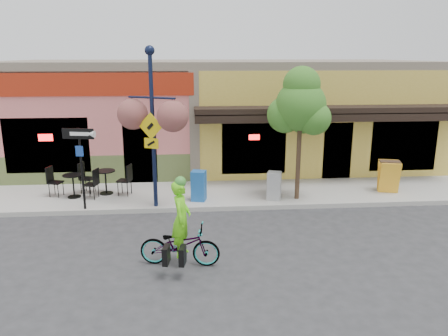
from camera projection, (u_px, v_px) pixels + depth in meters
name	position (u px, v px, depth m)	size (l,w,h in m)	color
ground	(230.00, 217.00, 13.23)	(90.00, 90.00, 0.00)	#2D2D30
sidewalk	(225.00, 194.00, 15.14)	(24.00, 3.00, 0.15)	#9E9B93
curb	(229.00, 208.00, 13.74)	(24.00, 0.12, 0.15)	#A8A59E
building	(215.00, 111.00, 19.89)	(18.20, 8.20, 4.50)	#D66C69
bicycle	(180.00, 245.00, 10.10)	(0.65, 1.87, 0.98)	maroon
cyclist_rider	(182.00, 229.00, 10.01)	(0.65, 0.43, 1.78)	#67E418
lamp_post	(153.00, 129.00, 13.12)	(1.56, 0.62, 4.89)	#101833
one_way_sign	(82.00, 169.00, 13.16)	(0.96, 0.21, 2.52)	black
cafe_set_left	(73.00, 183.00, 14.43)	(1.70, 0.85, 1.02)	black
cafe_set_right	(106.00, 179.00, 14.79)	(1.79, 0.89, 1.07)	black
newspaper_box_blue	(199.00, 186.00, 14.13)	(0.44, 0.39, 0.99)	#1B58A5
newspaper_box_grey	(274.00, 186.00, 14.23)	(0.43, 0.39, 0.93)	#9E9E9E
street_tree	(299.00, 134.00, 13.89)	(1.69, 1.69, 4.34)	#3D7A26
sandwich_board	(390.00, 178.00, 14.80)	(0.66, 0.49, 1.10)	#F4AB26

